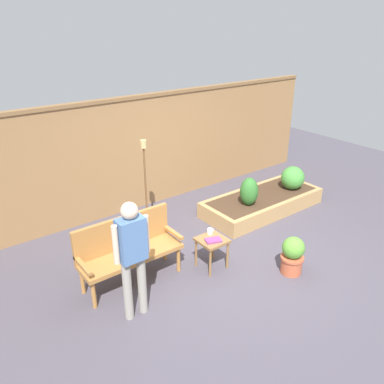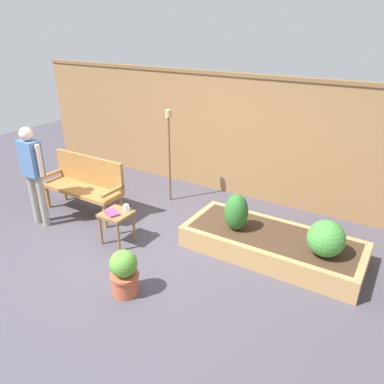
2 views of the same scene
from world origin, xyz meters
TOP-DOWN VIEW (x-y plane):
  - ground_plane at (0.00, 0.00)m, footprint 14.00×14.00m
  - fence_back at (0.00, 2.60)m, footprint 8.40×0.14m
  - garden_bench at (-1.45, 0.64)m, footprint 1.44×0.48m
  - side_table at (-0.34, 0.14)m, footprint 0.40×0.40m
  - cup_on_table at (-0.27, 0.28)m, footprint 0.12×0.08m
  - book_on_table at (-0.36, 0.09)m, footprint 0.27×0.22m
  - potted_boxwood at (0.50, -0.67)m, footprint 0.34×0.34m
  - raised_planter_bed at (1.65, 1.02)m, footprint 2.40×1.00m
  - shrub_near_bench at (1.15, 0.90)m, footprint 0.33×0.33m
  - shrub_far_corner at (2.36, 0.90)m, footprint 0.46×0.46m
  - tiki_torch at (-0.50, 1.71)m, footprint 0.10×0.10m
  - person_by_bench at (-1.74, -0.07)m, footprint 0.47×0.20m

SIDE VIEW (x-z plane):
  - ground_plane at x=0.00m, z-range 0.00..0.00m
  - raised_planter_bed at x=1.65m, z-range 0.00..0.30m
  - potted_boxwood at x=0.50m, z-range 0.01..0.59m
  - side_table at x=-0.34m, z-range 0.16..0.64m
  - book_on_table at x=-0.36m, z-range 0.48..0.51m
  - cup_on_table at x=-0.27m, z-range 0.48..0.56m
  - shrub_far_corner at x=2.36m, z-range 0.30..0.76m
  - garden_bench at x=-1.45m, z-range 0.07..1.01m
  - shrub_near_bench at x=1.15m, z-range 0.30..0.82m
  - person_by_bench at x=-1.74m, z-range 0.15..1.71m
  - fence_back at x=0.00m, z-range 0.01..2.17m
  - tiki_torch at x=-0.50m, z-range 0.31..1.93m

